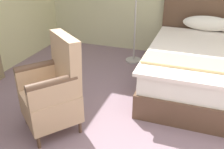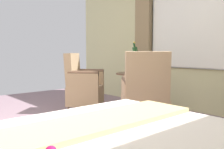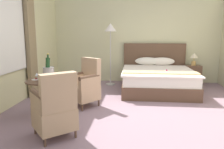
{
  "view_description": "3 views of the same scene",
  "coord_description": "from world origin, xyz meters",
  "views": [
    {
      "loc": [
        0.26,
        -1.54,
        1.75
      ],
      "look_at": [
        -0.52,
        0.62,
        0.61
      ],
      "focal_mm": 40.0,
      "sensor_mm": 36.0,
      "label": 1
    },
    {
      "loc": [
        1.24,
        2.37,
        1.01
      ],
      "look_at": [
        -0.27,
        0.66,
        0.81
      ],
      "focal_mm": 40.0,
      "sensor_mm": 36.0,
      "label": 2
    },
    {
      "loc": [
        -0.05,
        -4.09,
        1.5
      ],
      "look_at": [
        -0.54,
        0.79,
        0.61
      ],
      "focal_mm": 35.0,
      "sensor_mm": 36.0,
      "label": 3
    }
  ],
  "objects": [
    {
      "name": "champagne_bucket",
      "position": [
        -1.59,
        -0.31,
        0.84
      ],
      "size": [
        0.21,
        0.21,
        0.5
      ],
      "color": "#B1ACAA",
      "rests_on": "side_table_round"
    },
    {
      "name": "wine_glass_near_edge",
      "position": [
        -1.64,
        -0.52,
        0.78
      ],
      "size": [
        0.07,
        0.07,
        0.14
      ],
      "color": "white",
      "rests_on": "side_table_round"
    },
    {
      "name": "armchair_facing_bed",
      "position": [
        -1.18,
        -1.14,
        0.43
      ],
      "size": [
        0.77,
        0.77,
        1.0
      ],
      "color": "brown",
      "rests_on": "ground"
    },
    {
      "name": "armchair_by_window",
      "position": [
        -1.07,
        0.36,
        0.45
      ],
      "size": [
        0.75,
        0.75,
        1.02
      ],
      "color": "brown",
      "rests_on": "ground"
    },
    {
      "name": "side_table_round",
      "position": [
        -1.67,
        -0.34,
        0.43
      ],
      "size": [
        0.67,
        0.67,
        0.69
      ],
      "color": "brown",
      "rests_on": "ground"
    },
    {
      "name": "snack_plate",
      "position": [
        -1.85,
        -0.3,
        0.69
      ],
      "size": [
        0.14,
        0.14,
        0.04
      ],
      "color": "white",
      "rests_on": "side_table_round"
    },
    {
      "name": "wall_window_side",
      "position": [
        -2.65,
        0.0,
        1.57
      ],
      "size": [
        0.27,
        6.08,
        3.17
      ],
      "color": "beige",
      "rests_on": "ground"
    },
    {
      "name": "ground_plane",
      "position": [
        0.0,
        0.0,
        0.0
      ],
      "size": [
        7.46,
        7.46,
        0.0
      ],
      "primitive_type": "plane",
      "color": "gray"
    },
    {
      "name": "wine_glass_near_bucket",
      "position": [
        -1.83,
        -0.29,
        0.78
      ],
      "size": [
        0.08,
        0.08,
        0.13
      ],
      "color": "white",
      "rests_on": "side_table_round"
    }
  ]
}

